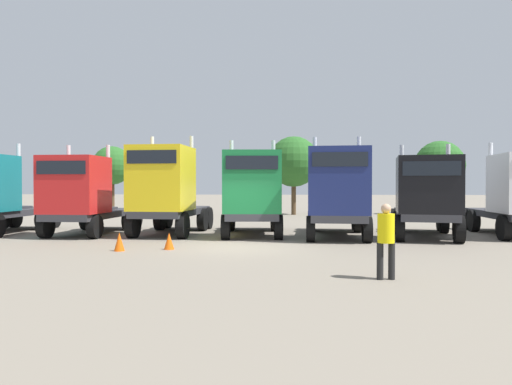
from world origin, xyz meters
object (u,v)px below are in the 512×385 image
object	(u,v)px
semi_truck_yellow	(166,189)
semi_truck_green	(252,193)
semi_truck_red	(82,195)
semi_truck_navy	(337,192)
semi_truck_black	(426,196)
visitor_in_hivis	(386,235)
traffic_cone_mid	(119,242)
traffic_cone_near	(169,241)

from	to	relation	value
semi_truck_yellow	semi_truck_green	bearing A→B (deg)	90.77
semi_truck_red	semi_truck_navy	distance (m)	11.30
semi_truck_red	semi_truck_green	distance (m)	7.64
semi_truck_black	visitor_in_hivis	xyz separation A→B (m)	(-3.27, -8.81, -0.74)
semi_truck_red	traffic_cone_mid	xyz separation A→B (m)	(3.53, -4.60, -1.49)
semi_truck_navy	semi_truck_red	bearing A→B (deg)	-89.21
semi_truck_red	traffic_cone_mid	size ratio (longest dim) A/B	9.52
semi_truck_navy	visitor_in_hivis	world-z (taller)	semi_truck_navy
semi_truck_yellow	traffic_cone_near	xyz separation A→B (m)	(1.39, -4.41, -1.80)
semi_truck_yellow	visitor_in_hivis	world-z (taller)	semi_truck_yellow
semi_truck_red	semi_truck_navy	world-z (taller)	semi_truck_navy
semi_truck_red	semi_truck_green	size ratio (longest dim) A/B	1.00
semi_truck_red	semi_truck_navy	size ratio (longest dim) A/B	0.94
traffic_cone_mid	semi_truck_green	bearing A→B (deg)	49.79
semi_truck_navy	traffic_cone_near	bearing A→B (deg)	-56.30
semi_truck_red	semi_truck_navy	xyz separation A→B (m)	(11.29, -0.24, 0.15)
semi_truck_green	semi_truck_black	bearing A→B (deg)	83.38
semi_truck_yellow	traffic_cone_near	size ratio (longest dim) A/B	10.22
semi_truck_black	traffic_cone_mid	world-z (taller)	semi_truck_black
semi_truck_red	semi_truck_green	world-z (taller)	semi_truck_green
semi_truck_green	traffic_cone_mid	distance (m)	6.57
semi_truck_green	semi_truck_yellow	bearing A→B (deg)	-96.46
semi_truck_yellow	traffic_cone_near	distance (m)	4.96
semi_truck_red	semi_truck_black	size ratio (longest dim) A/B	0.92
visitor_in_hivis	semi_truck_black	bearing A→B (deg)	-27.80
semi_truck_red	semi_truck_navy	bearing A→B (deg)	89.45
visitor_in_hivis	traffic_cone_near	bearing A→B (deg)	47.23
semi_truck_navy	traffic_cone_mid	world-z (taller)	semi_truck_navy
semi_truck_yellow	semi_truck_navy	distance (m)	7.59
semi_truck_navy	semi_truck_black	distance (m)	3.73
semi_truck_red	visitor_in_hivis	size ratio (longest dim) A/B	3.39
semi_truck_yellow	semi_truck_navy	world-z (taller)	semi_truck_yellow
semi_truck_black	semi_truck_navy	bearing A→B (deg)	-75.86
semi_truck_red	semi_truck_black	xyz separation A→B (m)	(15.00, 0.07, -0.01)
semi_truck_yellow	semi_truck_black	world-z (taller)	semi_truck_yellow
semi_truck_yellow	semi_truck_green	xyz separation A→B (m)	(3.91, -0.09, -0.17)
semi_truck_yellow	traffic_cone_mid	size ratio (longest dim) A/B	9.29
visitor_in_hivis	semi_truck_yellow	bearing A→B (deg)	33.91
semi_truck_yellow	visitor_in_hivis	distance (m)	12.16
semi_truck_yellow	traffic_cone_mid	distance (m)	5.26
visitor_in_hivis	traffic_cone_mid	bearing A→B (deg)	55.78
semi_truck_red	traffic_cone_near	world-z (taller)	semi_truck_red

